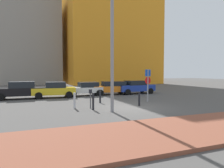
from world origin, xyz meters
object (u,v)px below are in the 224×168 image
object	(u,v)px
parked_car_black	(21,90)
parking_sign_post	(148,81)
parking_meter	(90,96)
traffic_bollard_mid	(100,97)
street_lamp	(112,36)
traffic_bollard_edge	(93,101)
traffic_bollard_far	(75,101)
parked_car_white	(86,89)
parked_car_orange	(112,88)
parked_car_blue	(135,87)
parked_car_yellow	(54,90)
traffic_bollard_near	(139,99)

from	to	relation	value
parked_car_black	parking_sign_post	bearing A→B (deg)	-30.09
parking_meter	traffic_bollard_mid	xyz separation A→B (m)	(1.38, 2.15, -0.37)
street_lamp	traffic_bollard_edge	xyz separation A→B (m)	(-0.90, 1.06, -4.06)
parking_sign_post	traffic_bollard_far	xyz separation A→B (m)	(-6.28, -1.09, -1.15)
parked_car_black	parked_car_white	bearing A→B (deg)	4.95
parked_car_black	traffic_bollard_edge	distance (m)	9.05
parked_car_orange	parking_sign_post	world-z (taller)	parking_sign_post
parked_car_black	parked_car_blue	xyz separation A→B (m)	(11.93, 0.34, -0.02)
parked_car_orange	parked_car_blue	world-z (taller)	parked_car_blue
parked_car_yellow	traffic_bollard_edge	bearing A→B (deg)	-77.78
parked_car_yellow	parked_car_white	world-z (taller)	parked_car_yellow
parking_sign_post	traffic_bollard_near	size ratio (longest dim) A/B	2.58
parked_car_black	parking_meter	bearing A→B (deg)	-57.31
parked_car_orange	traffic_bollard_mid	distance (m)	6.29
traffic_bollard_far	traffic_bollard_edge	size ratio (longest dim) A/B	0.97
parked_car_white	parking_meter	bearing A→B (deg)	-101.83
parked_car_white	street_lamp	bearing A→B (deg)	-94.34
parking_meter	traffic_bollard_edge	world-z (taller)	parking_meter
parking_sign_post	traffic_bollard_edge	size ratio (longest dim) A/B	2.44
parked_car_blue	traffic_bollard_near	distance (m)	8.69
traffic_bollard_near	traffic_bollard_edge	xyz separation A→B (m)	(-3.53, -0.33, 0.03)
parked_car_orange	traffic_bollard_far	size ratio (longest dim) A/B	4.34
parked_car_orange	parking_sign_post	bearing A→B (deg)	-82.57
parked_car_yellow	parked_car_blue	xyz separation A→B (m)	(9.00, 0.45, 0.02)
parked_car_white	parking_sign_post	world-z (taller)	parking_sign_post
parked_car_black	traffic_bollard_edge	bearing A→B (deg)	-59.46
parked_car_blue	street_lamp	bearing A→B (deg)	-125.00
street_lamp	parking_sign_post	bearing A→B (deg)	35.50
parking_meter	street_lamp	xyz separation A→B (m)	(0.90, -1.69, 3.77)
street_lamp	parked_car_white	bearing A→B (deg)	85.66
parking_sign_post	street_lamp	world-z (taller)	street_lamp
parked_car_orange	traffic_bollard_mid	size ratio (longest dim) A/B	4.84
parked_car_orange	traffic_bollard_near	world-z (taller)	parked_car_orange
parked_car_yellow	parked_car_white	bearing A→B (deg)	11.22
traffic_bollard_mid	traffic_bollard_far	bearing A→B (deg)	-142.82
traffic_bollard_near	traffic_bollard_far	size ratio (longest dim) A/B	0.98
traffic_bollard_near	parking_meter	bearing A→B (deg)	175.14
parking_sign_post	parked_car_white	bearing A→B (deg)	120.38
parking_sign_post	traffic_bollard_mid	size ratio (longest dim) A/B	2.82
parked_car_orange	parking_sign_post	xyz separation A→B (m)	(0.80, -6.17, 0.91)
parked_car_blue	street_lamp	distance (m)	11.86
parking_sign_post	parking_meter	distance (m)	5.54
parked_car_yellow	traffic_bollard_near	size ratio (longest dim) A/B	3.90
street_lamp	parked_car_orange	bearing A→B (deg)	68.95
parked_car_white	traffic_bollard_far	world-z (taller)	parked_car_white
traffic_bollard_far	street_lamp	bearing A→B (deg)	-46.98
parked_car_white	parked_car_blue	world-z (taller)	parked_car_blue
parked_car_orange	traffic_bollard_edge	xyz separation A→B (m)	(-4.47, -8.24, -0.22)
traffic_bollard_far	parking_sign_post	bearing A→B (deg)	9.85
parked_car_orange	parked_car_yellow	bearing A→B (deg)	-174.80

